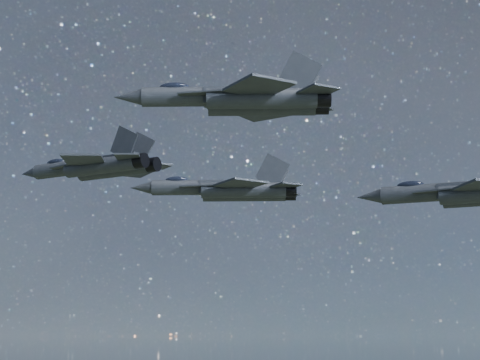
# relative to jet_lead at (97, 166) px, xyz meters

# --- Properties ---
(jet_lead) EXTENTS (17.21, 11.44, 4.38)m
(jet_lead) POSITION_rel_jet_lead_xyz_m (0.00, 0.00, 0.00)
(jet_lead) COLOR #2C3137
(jet_left) EXTENTS (18.27, 12.76, 4.60)m
(jet_left) POSITION_rel_jet_lead_xyz_m (11.97, 7.34, -1.29)
(jet_left) COLOR #2C3137
(jet_right) EXTENTS (16.03, 11.17, 4.03)m
(jet_right) POSITION_rel_jet_lead_xyz_m (17.56, -20.06, 0.05)
(jet_right) COLOR #2C3137
(jet_slot) EXTENTS (16.56, 11.29, 4.16)m
(jet_slot) POSITION_rel_jet_lead_xyz_m (34.34, -9.81, -5.25)
(jet_slot) COLOR #2C3137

